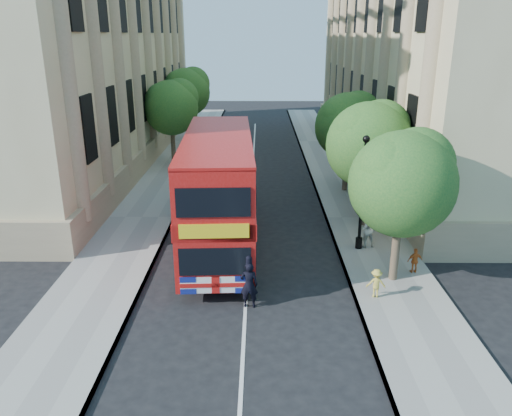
{
  "coord_description": "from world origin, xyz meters",
  "views": [
    {
      "loc": [
        0.5,
        -14.82,
        9.28
      ],
      "look_at": [
        0.35,
        5.22,
        2.3
      ],
      "focal_mm": 35.0,
      "sensor_mm": 36.0,
      "label": 1
    }
  ],
  "objects_px": {
    "double_decker_bus": "(219,188)",
    "box_van": "(217,172)",
    "lamp_post": "(362,198)",
    "woman_pedestrian": "(366,229)",
    "police_constable": "(249,285)"
  },
  "relations": [
    {
      "from": "box_van",
      "to": "police_constable",
      "type": "relative_size",
      "value": 2.99
    },
    {
      "from": "box_van",
      "to": "police_constable",
      "type": "bearing_deg",
      "value": -79.86
    },
    {
      "from": "lamp_post",
      "to": "box_van",
      "type": "distance_m",
      "value": 10.84
    },
    {
      "from": "lamp_post",
      "to": "woman_pedestrian",
      "type": "xyz_separation_m",
      "value": [
        0.34,
        0.2,
        -1.53
      ]
    },
    {
      "from": "double_decker_bus",
      "to": "woman_pedestrian",
      "type": "relative_size",
      "value": 6.43
    },
    {
      "from": "lamp_post",
      "to": "box_van",
      "type": "height_order",
      "value": "lamp_post"
    },
    {
      "from": "double_decker_bus",
      "to": "woman_pedestrian",
      "type": "bearing_deg",
      "value": -4.99
    },
    {
      "from": "lamp_post",
      "to": "police_constable",
      "type": "bearing_deg",
      "value": -134.22
    },
    {
      "from": "double_decker_bus",
      "to": "woman_pedestrian",
      "type": "distance_m",
      "value": 6.91
    },
    {
      "from": "police_constable",
      "to": "box_van",
      "type": "bearing_deg",
      "value": -79.7
    },
    {
      "from": "lamp_post",
      "to": "box_van",
      "type": "bearing_deg",
      "value": 131.07
    },
    {
      "from": "double_decker_bus",
      "to": "box_van",
      "type": "xyz_separation_m",
      "value": [
        -0.76,
        7.68,
        -1.34
      ]
    },
    {
      "from": "box_van",
      "to": "woman_pedestrian",
      "type": "xyz_separation_m",
      "value": [
        7.43,
        -7.93,
        -0.47
      ]
    },
    {
      "from": "lamp_post",
      "to": "double_decker_bus",
      "type": "relative_size",
      "value": 0.47
    },
    {
      "from": "lamp_post",
      "to": "police_constable",
      "type": "relative_size",
      "value": 2.96
    }
  ]
}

